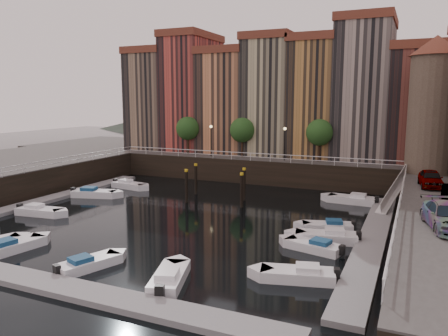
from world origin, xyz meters
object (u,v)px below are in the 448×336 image
at_px(boat_left_3, 94,193).
at_px(car_c, 447,218).
at_px(mooring_pilings, 216,185).
at_px(boat_left_1, 39,211).
at_px(gangway, 394,190).
at_px(car_a, 430,180).
at_px(corner_tower, 433,103).

bearing_deg(boat_left_3, car_c, -31.03).
distance_m(mooring_pilings, boat_left_1, 17.27).
bearing_deg(gangway, mooring_pilings, -167.43).
distance_m(boat_left_3, car_a, 33.64).
bearing_deg(boat_left_3, gangway, -2.04).
xyz_separation_m(gangway, car_c, (3.57, -16.60, 1.83)).
distance_m(mooring_pilings, car_a, 20.27).
relative_size(mooring_pilings, car_c, 1.42).
bearing_deg(car_c, mooring_pilings, 135.25).
bearing_deg(gangway, boat_left_3, -165.92).
bearing_deg(mooring_pilings, corner_tower, 22.53).
relative_size(gangway, boat_left_3, 1.61).
relative_size(corner_tower, boat_left_1, 2.92).
xyz_separation_m(boat_left_1, boat_left_3, (-0.50, 8.01, 0.03)).
bearing_deg(car_a, corner_tower, 84.49).
xyz_separation_m(corner_tower, car_c, (0.67, -21.10, -6.45)).
xyz_separation_m(mooring_pilings, car_a, (20.16, 0.30, 2.09)).
distance_m(corner_tower, gangway, 9.86).
height_order(corner_tower, gangway, corner_tower).
bearing_deg(gangway, car_a, -49.92).
xyz_separation_m(corner_tower, mooring_pilings, (-20.09, -8.33, -8.54)).
relative_size(gangway, car_a, 1.90).
bearing_deg(mooring_pilings, boat_left_1, -136.89).
xyz_separation_m(corner_tower, boat_left_3, (-33.16, -12.09, -9.80)).
distance_m(boat_left_1, car_a, 35.05).
xyz_separation_m(boat_left_3, car_c, (33.83, -9.01, 3.36)).
bearing_deg(boat_left_1, car_c, -8.76).
bearing_deg(boat_left_3, mooring_pilings, -0.09).
height_order(corner_tower, car_c, corner_tower).
relative_size(gangway, mooring_pilings, 1.14).
height_order(corner_tower, boat_left_3, corner_tower).
height_order(gangway, car_c, car_c).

